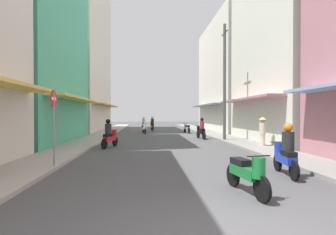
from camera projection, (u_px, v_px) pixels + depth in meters
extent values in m
plane|color=#4C4C4F|center=(161.00, 139.00, 19.27)|extent=(87.38, 87.38, 0.00)
cube|color=#ADA89E|center=(93.00, 138.00, 18.87)|extent=(1.99, 47.72, 0.12)
cube|color=gray|center=(225.00, 137.00, 19.67)|extent=(1.99, 47.72, 0.12)
cube|color=#4CB28C|center=(21.00, 27.00, 16.35)|extent=(6.00, 9.90, 14.74)
cube|color=#EFD159|center=(78.00, 99.00, 16.69)|extent=(1.10, 8.91, 0.12)
cube|color=silver|center=(75.00, 53.00, 28.45)|extent=(6.00, 12.88, 17.06)
cube|color=#D88C4C|center=(107.00, 105.00, 28.81)|extent=(1.10, 11.59, 0.12)
cube|color=silver|center=(298.00, 7.00, 17.02)|extent=(6.00, 9.05, 17.82)
cube|color=#B7727F|center=(246.00, 99.00, 16.83)|extent=(1.10, 8.14, 0.12)
cube|color=silver|center=(237.00, 77.00, 28.66)|extent=(6.00, 12.61, 11.91)
cube|color=slate|center=(206.00, 105.00, 28.42)|extent=(1.10, 11.35, 0.12)
cylinder|color=black|center=(262.00, 189.00, 5.38)|extent=(0.17, 0.57, 0.56)
cylinder|color=black|center=(233.00, 175.00, 6.59)|extent=(0.17, 0.57, 0.56)
cube|color=#197233|center=(245.00, 172.00, 6.03)|extent=(0.44, 1.03, 0.24)
cube|color=black|center=(241.00, 161.00, 6.22)|extent=(0.37, 0.60, 0.14)
cylinder|color=#197233|center=(259.00, 168.00, 5.50)|extent=(0.28, 0.28, 0.45)
cylinder|color=black|center=(259.00, 156.00, 5.49)|extent=(0.55, 0.12, 0.03)
cylinder|color=black|center=(151.00, 128.00, 28.64)|extent=(0.14, 0.57, 0.56)
cylinder|color=black|center=(153.00, 129.00, 27.41)|extent=(0.14, 0.57, 0.56)
cube|color=orange|center=(152.00, 126.00, 27.97)|extent=(0.38, 1.02, 0.24)
cube|color=black|center=(152.00, 125.00, 27.78)|extent=(0.34, 0.59, 0.14)
cylinder|color=orange|center=(152.00, 124.00, 28.51)|extent=(0.28, 0.28, 0.45)
cylinder|color=black|center=(152.00, 122.00, 28.51)|extent=(0.55, 0.09, 0.03)
cylinder|color=#262628|center=(152.00, 121.00, 27.82)|extent=(0.34, 0.34, 0.55)
sphere|color=#B2B2B7|center=(152.00, 118.00, 27.81)|extent=(0.26, 0.26, 0.26)
cylinder|color=black|center=(198.00, 134.00, 19.86)|extent=(0.16, 0.57, 0.56)
cylinder|color=black|center=(204.00, 136.00, 18.64)|extent=(0.16, 0.57, 0.56)
cube|color=black|center=(201.00, 132.00, 19.20)|extent=(0.42, 1.03, 0.24)
cube|color=black|center=(202.00, 130.00, 19.00)|extent=(0.36, 0.59, 0.14)
cylinder|color=black|center=(199.00, 129.00, 19.74)|extent=(0.28, 0.28, 0.45)
cylinder|color=black|center=(199.00, 126.00, 19.73)|extent=(0.55, 0.11, 0.03)
cylinder|color=#99333F|center=(202.00, 125.00, 19.05)|extent=(0.34, 0.34, 0.55)
sphere|color=black|center=(202.00, 119.00, 19.04)|extent=(0.26, 0.26, 0.26)
cylinder|color=black|center=(145.00, 131.00, 23.62)|extent=(0.17, 0.57, 0.56)
cylinder|color=black|center=(143.00, 130.00, 24.83)|extent=(0.17, 0.57, 0.56)
cube|color=silver|center=(144.00, 128.00, 24.27)|extent=(0.44, 1.03, 0.24)
cube|color=black|center=(144.00, 126.00, 24.46)|extent=(0.37, 0.60, 0.14)
cylinder|color=silver|center=(145.00, 126.00, 23.73)|extent=(0.28, 0.28, 0.45)
cylinder|color=black|center=(145.00, 124.00, 23.73)|extent=(0.55, 0.12, 0.03)
cylinder|color=beige|center=(144.00, 122.00, 24.41)|extent=(0.34, 0.34, 0.55)
sphere|color=silver|center=(144.00, 118.00, 24.40)|extent=(0.26, 0.26, 0.26)
cylinder|color=black|center=(115.00, 141.00, 14.73)|extent=(0.26, 0.55, 0.56)
cylinder|color=black|center=(104.00, 144.00, 13.52)|extent=(0.26, 0.55, 0.56)
cube|color=red|center=(110.00, 139.00, 14.07)|extent=(0.59, 1.04, 0.24)
cube|color=black|center=(108.00, 135.00, 13.88)|extent=(0.45, 0.62, 0.14)
cylinder|color=red|center=(114.00, 134.00, 14.60)|extent=(0.28, 0.28, 0.45)
cylinder|color=black|center=(114.00, 130.00, 14.60)|extent=(0.53, 0.21, 0.03)
cylinder|color=#262628|center=(108.00, 129.00, 13.92)|extent=(0.34, 0.34, 0.55)
sphere|color=black|center=(108.00, 121.00, 13.92)|extent=(0.26, 0.26, 0.26)
cylinder|color=black|center=(185.00, 130.00, 25.63)|extent=(0.17, 0.57, 0.56)
cylinder|color=black|center=(189.00, 131.00, 24.41)|extent=(0.17, 0.57, 0.56)
cube|color=#B2B2B7|center=(187.00, 128.00, 24.97)|extent=(0.43, 1.03, 0.24)
cube|color=black|center=(188.00, 126.00, 24.77)|extent=(0.36, 0.60, 0.14)
cylinder|color=#B2B2B7|center=(185.00, 126.00, 25.50)|extent=(0.28, 0.28, 0.45)
cylinder|color=black|center=(185.00, 123.00, 25.50)|extent=(0.55, 0.11, 0.03)
cylinder|color=black|center=(278.00, 162.00, 8.37)|extent=(0.16, 0.57, 0.56)
cylinder|color=black|center=(294.00, 171.00, 7.12)|extent=(0.16, 0.57, 0.56)
cube|color=#1E38B7|center=(286.00, 159.00, 7.69)|extent=(0.42, 1.03, 0.24)
cube|color=black|center=(289.00, 153.00, 7.49)|extent=(0.35, 0.59, 0.14)
cylinder|color=#1E38B7|center=(279.00, 150.00, 8.23)|extent=(0.28, 0.28, 0.45)
cylinder|color=black|center=(279.00, 142.00, 8.23)|extent=(0.55, 0.11, 0.03)
cylinder|color=#262628|center=(288.00, 141.00, 7.53)|extent=(0.34, 0.34, 0.55)
sphere|color=orange|center=(288.00, 127.00, 7.53)|extent=(0.26, 0.26, 0.26)
cylinder|color=beige|center=(263.00, 141.00, 14.09)|extent=(0.28, 0.28, 0.74)
cylinder|color=beige|center=(263.00, 128.00, 14.08)|extent=(0.34, 0.34, 0.63)
sphere|color=tan|center=(263.00, 120.00, 14.07)|extent=(0.22, 0.22, 0.22)
cone|color=#D1B77A|center=(263.00, 118.00, 14.07)|extent=(0.44, 0.44, 0.16)
cylinder|color=#4C4C4F|center=(225.00, 83.00, 17.41)|extent=(0.20, 0.20, 7.89)
cylinder|color=#3F382D|center=(225.00, 33.00, 17.36)|extent=(0.08, 1.20, 0.08)
cylinder|color=gray|center=(54.00, 130.00, 8.61)|extent=(0.07, 0.07, 2.60)
cylinder|color=red|center=(54.00, 99.00, 8.60)|extent=(0.02, 0.60, 0.60)
cube|color=white|center=(54.00, 99.00, 8.60)|extent=(0.03, 0.40, 0.10)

